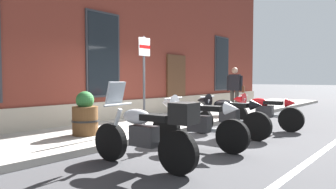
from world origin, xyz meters
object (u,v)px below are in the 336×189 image
at_px(motorcycle_silver_touring, 147,133).
at_px(barrel_planter, 85,116).
at_px(parking_sign, 144,69).
at_px(pedestrian_dark_jacket, 235,88).
at_px(motorcycle_white_sport, 193,119).
at_px(motorcycle_black_sport, 224,113).
at_px(motorcycle_red_sport, 260,110).

distance_m(motorcycle_silver_touring, barrel_planter, 2.60).
bearing_deg(parking_sign, pedestrian_dark_jacket, 0.08).
distance_m(parking_sign, barrel_planter, 1.79).
height_order(motorcycle_white_sport, pedestrian_dark_jacket, pedestrian_dark_jacket).
height_order(motorcycle_black_sport, barrel_planter, barrel_planter).
distance_m(motorcycle_white_sport, barrel_planter, 2.47).
relative_size(pedestrian_dark_jacket, parking_sign, 0.73).
bearing_deg(parking_sign, motorcycle_black_sport, -56.32).
bearing_deg(motorcycle_red_sport, motorcycle_black_sport, 172.91).
height_order(motorcycle_red_sport, parking_sign, parking_sign).
bearing_deg(motorcycle_black_sport, motorcycle_red_sport, -7.09).
relative_size(motorcycle_black_sport, parking_sign, 0.93).
xyz_separation_m(motorcycle_black_sport, parking_sign, (-1.08, 1.62, 1.06)).
distance_m(motorcycle_black_sport, barrel_planter, 3.24).
distance_m(motorcycle_white_sport, pedestrian_dark_jacket, 5.40).
relative_size(motorcycle_red_sport, parking_sign, 0.94).
bearing_deg(parking_sign, motorcycle_white_sport, -102.46).
relative_size(motorcycle_white_sport, motorcycle_black_sport, 1.00).
height_order(motorcycle_white_sport, parking_sign, parking_sign).
bearing_deg(motorcycle_red_sport, motorcycle_white_sport, 178.75).
bearing_deg(motorcycle_white_sport, pedestrian_dark_jacket, 19.06).
height_order(motorcycle_silver_touring, motorcycle_black_sport, motorcycle_silver_touring).
relative_size(motorcycle_white_sport, motorcycle_red_sport, 1.00).
distance_m(pedestrian_dark_jacket, barrel_planter, 6.09).
bearing_deg(parking_sign, motorcycle_silver_touring, -134.62).
bearing_deg(pedestrian_dark_jacket, motorcycle_silver_touring, -163.26).
distance_m(pedestrian_dark_jacket, parking_sign, 4.72).
xyz_separation_m(motorcycle_silver_touring, motorcycle_white_sport, (1.59, 0.25, 0.02)).
bearing_deg(motorcycle_white_sport, motorcycle_black_sport, 5.15).
height_order(motorcycle_white_sport, motorcycle_black_sport, motorcycle_white_sport).
bearing_deg(motorcycle_silver_touring, pedestrian_dark_jacket, 16.74).
xyz_separation_m(motorcycle_white_sport, motorcycle_red_sport, (3.06, -0.07, -0.03)).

